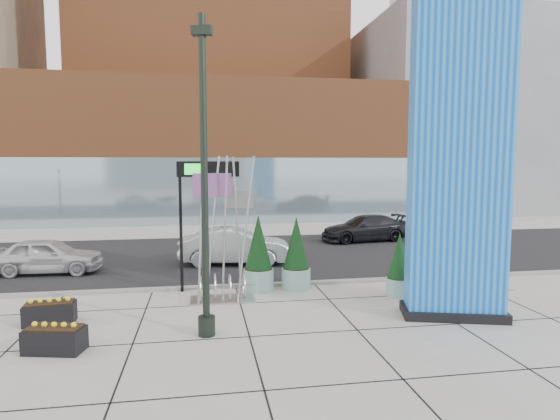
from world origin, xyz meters
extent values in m
plane|color=#9E9991|center=(0.00, 0.00, 0.00)|extent=(160.00, 160.00, 0.00)
cube|color=black|center=(0.00, 10.00, 0.01)|extent=(80.00, 12.00, 0.02)
cube|color=gray|center=(0.00, 4.00, 0.06)|extent=(80.00, 0.30, 0.12)
cube|color=#9B542D|center=(1.00, 27.00, 5.50)|extent=(34.00, 10.00, 11.00)
cube|color=#8CA5B2|center=(1.00, 22.20, 2.50)|extent=(34.00, 0.60, 5.00)
cube|color=slate|center=(26.00, 32.00, 9.00)|extent=(20.00, 18.00, 18.00)
cube|color=blue|center=(7.22, -0.35, 4.95)|extent=(2.95, 1.81, 9.91)
cube|color=black|center=(7.22, -0.35, 0.14)|extent=(3.22, 2.08, 0.28)
cylinder|color=black|center=(-0.12, -0.69, 4.17)|extent=(0.19, 0.19, 8.35)
cylinder|color=black|center=(-0.12, -0.69, 0.26)|extent=(0.46, 0.46, 0.52)
cube|color=black|center=(-0.12, -0.69, 7.93)|extent=(0.57, 0.38, 0.23)
cube|color=#AFB2B4|center=(0.44, 2.48, 0.03)|extent=(2.15, 1.08, 0.06)
cylinder|color=#AFB2B4|center=(-0.24, 2.29, 2.43)|extent=(0.07, 0.07, 4.86)
cylinder|color=#AFB2B4|center=(0.15, 2.63, 2.43)|extent=(0.07, 0.07, 4.86)
cylinder|color=#AFB2B4|center=(0.54, 2.38, 2.43)|extent=(0.07, 0.07, 4.86)
cylinder|color=#AFB2B4|center=(0.98, 2.67, 2.43)|extent=(0.07, 0.07, 4.86)
cylinder|color=#AFB2B4|center=(1.22, 2.24, 2.43)|extent=(0.07, 0.07, 4.86)
torus|color=#AFB2B4|center=(-0.29, 2.38, 0.47)|extent=(0.07, 0.89, 0.89)
torus|color=#AFB2B4|center=(0.20, 2.58, 0.47)|extent=(0.07, 0.89, 0.89)
torus|color=#AFB2B4|center=(0.69, 2.38, 0.47)|extent=(0.07, 0.89, 0.89)
torus|color=#AFB2B4|center=(1.17, 2.58, 0.47)|extent=(0.07, 0.89, 0.89)
cube|color=red|center=(0.15, 2.48, 3.89)|extent=(1.27, 0.15, 0.78)
cube|color=#AFB2B4|center=(1.03, 2.58, 3.40)|extent=(0.97, 0.15, 0.58)
cylinder|color=black|center=(-0.95, 3.80, 2.31)|extent=(0.11, 0.11, 4.62)
cube|color=black|center=(0.04, 3.80, 4.40)|extent=(2.20, 0.27, 0.55)
cube|color=#19D833|center=(-0.40, 3.68, 4.40)|extent=(0.77, 0.05, 0.38)
cylinder|color=#91C4BA|center=(6.53, 2.03, 0.31)|extent=(0.89, 0.89, 0.62)
cylinder|color=black|center=(6.53, 2.03, 0.62)|extent=(0.82, 0.82, 0.05)
cone|color=black|center=(6.53, 2.03, 1.42)|extent=(0.80, 0.80, 1.60)
cylinder|color=#91C4BA|center=(3.20, 3.60, 0.37)|extent=(1.07, 1.07, 0.75)
cylinder|color=black|center=(3.20, 3.60, 0.75)|extent=(0.98, 0.98, 0.06)
cone|color=black|center=(3.20, 3.60, 1.70)|extent=(0.96, 0.96, 1.92)
cylinder|color=#91C4BA|center=(1.80, 3.60, 0.39)|extent=(1.10, 1.10, 0.77)
cylinder|color=black|center=(1.80, 3.60, 0.77)|extent=(1.01, 1.01, 0.07)
cone|color=black|center=(1.80, 3.60, 1.76)|extent=(0.99, 0.99, 1.98)
cube|color=black|center=(-4.57, 1.00, 0.29)|extent=(1.43, 0.81, 0.59)
cube|color=black|center=(-4.57, 1.00, 0.61)|extent=(1.32, 0.71, 0.06)
cube|color=black|center=(-3.80, -1.20, 0.30)|extent=(1.50, 0.98, 0.59)
cube|color=black|center=(-3.80, -1.20, 0.61)|extent=(1.38, 0.86, 0.06)
imported|color=silver|center=(-6.60, 7.54, 0.74)|extent=(4.43, 1.95, 1.48)
imported|color=#B6B9BF|center=(1.27, 8.06, 0.82)|extent=(5.16, 2.31, 1.64)
imported|color=black|center=(9.28, 13.16, 0.76)|extent=(5.47, 2.80, 1.52)
camera|label=1|loc=(-0.19, -13.01, 4.62)|focal=30.00mm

